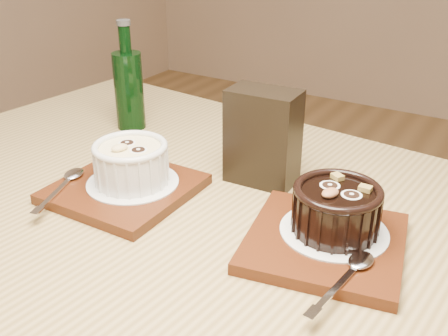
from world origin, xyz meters
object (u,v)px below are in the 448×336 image
object	(u,v)px
table	(210,290)
green_bottle	(129,88)
condiment_stand	(263,137)
ramekin_white	(131,161)
ramekin_dark	(336,207)
tray_right	(325,242)
tray_left	(125,189)

from	to	relation	value
table	green_bottle	xyz separation A→B (m)	(-0.32, 0.22, 0.17)
table	condiment_stand	distance (m)	0.23
table	green_bottle	distance (m)	0.42
ramekin_white	ramekin_dark	xyz separation A→B (m)	(0.29, 0.03, 0.00)
ramekin_dark	green_bottle	world-z (taller)	green_bottle
condiment_stand	green_bottle	distance (m)	0.31
table	tray_right	xyz separation A→B (m)	(0.14, 0.04, 0.10)
green_bottle	ramekin_white	bearing A→B (deg)	-48.85
ramekin_white	ramekin_dark	bearing A→B (deg)	25.90
table	green_bottle	size ratio (longest dim) A/B	6.51
tray_left	tray_right	world-z (taller)	same
tray_left	ramekin_dark	size ratio (longest dim) A/B	1.72
green_bottle	condiment_stand	bearing A→B (deg)	-11.64
ramekin_white	tray_left	bearing A→B (deg)	-111.46
ramekin_dark	tray_right	bearing A→B (deg)	-87.46
table	green_bottle	world-z (taller)	green_bottle
table	green_bottle	bearing A→B (deg)	144.88
ramekin_white	condiment_stand	bearing A→B (deg)	62.86
ramekin_white	ramekin_dark	distance (m)	0.29
ramekin_white	green_bottle	size ratio (longest dim) A/B	0.54
ramekin_dark	condiment_stand	world-z (taller)	condiment_stand
ramekin_dark	green_bottle	bearing A→B (deg)	176.98
table	tray_left	size ratio (longest dim) A/B	7.07
ramekin_white	condiment_stand	world-z (taller)	condiment_stand
tray_right	condiment_stand	world-z (taller)	condiment_stand
tray_right	green_bottle	world-z (taller)	green_bottle
table	tray_right	distance (m)	0.17
tray_left	green_bottle	distance (m)	0.27
table	ramekin_dark	world-z (taller)	ramekin_dark
ramekin_white	green_bottle	xyz separation A→B (m)	(-0.17, 0.19, 0.03)
ramekin_dark	condiment_stand	xyz separation A→B (m)	(-0.15, 0.10, 0.02)
table	tray_left	bearing A→B (deg)	172.08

